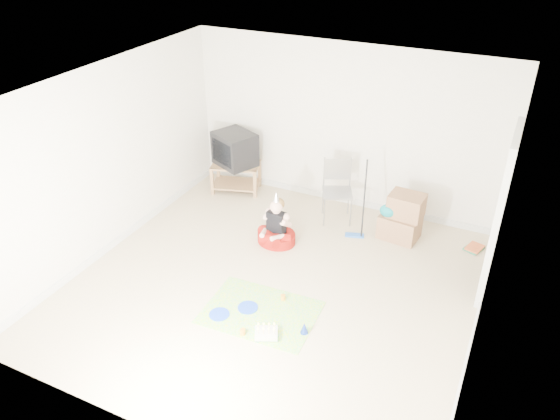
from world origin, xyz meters
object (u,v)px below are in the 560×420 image
at_px(crt_tv, 235,149).
at_px(seated_woman, 276,232).
at_px(tv_stand, 236,175).
at_px(folding_chair, 337,193).
at_px(cardboard_boxes, 402,217).
at_px(birthday_cake, 266,334).

xyz_separation_m(crt_tv, seated_woman, (1.32, -1.16, -0.59)).
bearing_deg(tv_stand, seated_woman, -41.26).
distance_m(crt_tv, folding_chair, 1.91).
bearing_deg(crt_tv, tv_stand, 24.89).
xyz_separation_m(tv_stand, folding_chair, (1.88, -0.18, 0.19)).
relative_size(folding_chair, cardboard_boxes, 1.38).
xyz_separation_m(cardboard_boxes, birthday_cake, (-0.84, -2.73, -0.30)).
bearing_deg(folding_chair, crt_tv, 174.40).
distance_m(tv_stand, crt_tv, 0.48).
bearing_deg(crt_tv, cardboard_boxes, 19.94).
height_order(folding_chair, birthday_cake, folding_chair).
height_order(tv_stand, cardboard_boxes, cardboard_boxes).
relative_size(tv_stand, crt_tv, 1.40).
distance_m(tv_stand, folding_chair, 1.90).
xyz_separation_m(folding_chair, cardboard_boxes, (1.03, -0.07, -0.14)).
height_order(tv_stand, birthday_cake, tv_stand).
distance_m(cardboard_boxes, birthday_cake, 2.87).
relative_size(crt_tv, birthday_cake, 1.98).
xyz_separation_m(seated_woman, birthday_cake, (0.75, -1.82, -0.14)).
bearing_deg(folding_chair, cardboard_boxes, -3.74).
xyz_separation_m(folding_chair, seated_woman, (-0.56, -0.97, -0.30)).
xyz_separation_m(tv_stand, birthday_cake, (2.07, -2.98, -0.25)).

